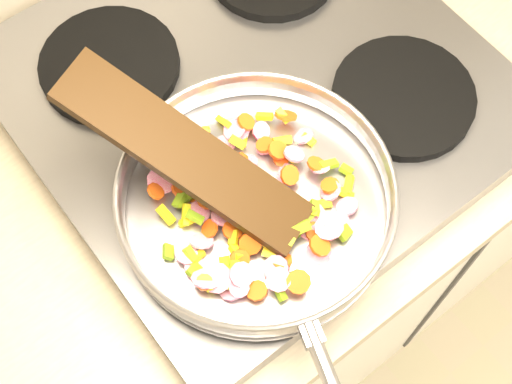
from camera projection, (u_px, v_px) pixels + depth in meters
base_cabinet at (502, 55)px, 1.60m from camera, size 3.00×0.65×0.86m
cooktop at (255, 92)px, 0.98m from camera, size 0.60×0.60×0.04m
grate_fl at (233, 215)px, 0.86m from camera, size 0.19×0.19×0.02m
grate_fr at (403, 97)px, 0.94m from camera, size 0.19×0.19×0.02m
grate_bl at (110, 65)px, 0.96m from camera, size 0.19×0.19×0.02m
saute_pan at (257, 200)px, 0.83m from camera, size 0.36×0.52×0.05m
vegetable_heap at (252, 204)px, 0.84m from camera, size 0.25×0.26×0.04m
wooden_spatula at (185, 154)px, 0.80m from camera, size 0.19×0.30×0.13m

